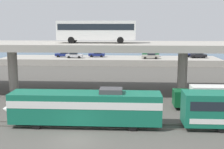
# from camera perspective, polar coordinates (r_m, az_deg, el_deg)

# --- Properties ---
(ground_plane) EXTENTS (260.00, 260.00, 0.00)m
(ground_plane) POSITION_cam_1_polar(r_m,az_deg,el_deg) (29.04, -7.34, -12.39)
(ground_plane) COLOR #4C4944
(rail_strip_near) EXTENTS (110.00, 0.12, 0.12)m
(rail_strip_near) POSITION_cam_1_polar(r_m,az_deg,el_deg) (32.04, -6.26, -10.09)
(rail_strip_near) COLOR #59544C
(rail_strip_near) RESTS_ON ground_plane
(rail_strip_far) EXTENTS (110.00, 0.12, 0.12)m
(rail_strip_far) POSITION_cam_1_polar(r_m,az_deg,el_deg) (33.36, -5.86, -9.27)
(rail_strip_far) COLOR #59544C
(rail_strip_far) RESTS_ON ground_plane
(train_locomotive) EXTENTS (17.16, 3.04, 4.18)m
(train_locomotive) POSITION_cam_1_polar(r_m,az_deg,el_deg) (32.09, -6.56, -6.06)
(train_locomotive) COLOR #14664C
(train_locomotive) RESTS_ON ground_plane
(highway_overpass) EXTENTS (96.00, 11.29, 7.96)m
(highway_overpass) POSITION_cam_1_polar(r_m,az_deg,el_deg) (46.84, -3.09, 5.24)
(highway_overpass) COLOR #9E998E
(highway_overpass) RESTS_ON ground_plane
(transit_bus_on_overpass) EXTENTS (12.00, 2.68, 3.40)m
(transit_bus_on_overpass) POSITION_cam_1_polar(r_m,az_deg,el_deg) (46.03, -3.04, 8.64)
(transit_bus_on_overpass) COLOR silver
(transit_bus_on_overpass) RESTS_ON highway_overpass
(service_truck_west) EXTENTS (6.80, 2.46, 3.04)m
(service_truck_west) POSITION_cam_1_polar(r_m,az_deg,el_deg) (39.91, 16.90, -4.10)
(service_truck_west) COLOR #0C4C26
(service_truck_west) RESTS_ON ground_plane
(pier_parking_lot) EXTENTS (59.25, 11.34, 1.65)m
(pier_parking_lot) POSITION_cam_1_polar(r_m,az_deg,el_deg) (82.20, -0.39, 2.72)
(pier_parking_lot) COLOR #9E998E
(pier_parking_lot) RESTS_ON ground_plane
(parked_car_0) EXTENTS (4.68, 1.85, 1.50)m
(parked_car_0) POSITION_cam_1_polar(r_m,az_deg,el_deg) (84.67, 7.45, 3.93)
(parked_car_0) COLOR #0C4C26
(parked_car_0) RESTS_ON pier_parking_lot
(parked_car_1) EXTENTS (4.55, 1.94, 1.50)m
(parked_car_1) POSITION_cam_1_polar(r_m,az_deg,el_deg) (81.58, -7.28, 3.72)
(parked_car_1) COLOR #B7B7BC
(parked_car_1) RESTS_ON pier_parking_lot
(parked_car_2) EXTENTS (4.51, 1.87, 1.50)m
(parked_car_2) POSITION_cam_1_polar(r_m,az_deg,el_deg) (83.37, -2.93, 3.91)
(parked_car_2) COLOR navy
(parked_car_2) RESTS_ON pier_parking_lot
(parked_car_3) EXTENTS (4.59, 1.85, 1.50)m
(parked_car_3) POSITION_cam_1_polar(r_m,az_deg,el_deg) (79.68, 7.43, 3.57)
(parked_car_3) COLOR #9E998C
(parked_car_3) RESTS_ON pier_parking_lot
(parked_car_4) EXTENTS (4.64, 1.86, 1.50)m
(parked_car_4) POSITION_cam_1_polar(r_m,az_deg,el_deg) (84.32, -9.27, 3.86)
(parked_car_4) COLOR navy
(parked_car_4) RESTS_ON pier_parking_lot
(parked_car_5) EXTENTS (4.31, 1.94, 1.50)m
(parked_car_5) POSITION_cam_1_polar(r_m,az_deg,el_deg) (84.38, 16.33, 3.60)
(parked_car_5) COLOR black
(parked_car_5) RESTS_ON pier_parking_lot
(parked_car_6) EXTENTS (4.59, 1.97, 1.50)m
(parked_car_6) POSITION_cam_1_polar(r_m,az_deg,el_deg) (86.27, 15.36, 3.77)
(parked_car_6) COLOR navy
(parked_car_6) RESTS_ON pier_parking_lot
(harbor_water) EXTENTS (140.00, 36.00, 0.01)m
(harbor_water) POSITION_cam_1_polar(r_m,az_deg,el_deg) (105.11, 0.39, 3.81)
(harbor_water) COLOR #385B7A
(harbor_water) RESTS_ON ground_plane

